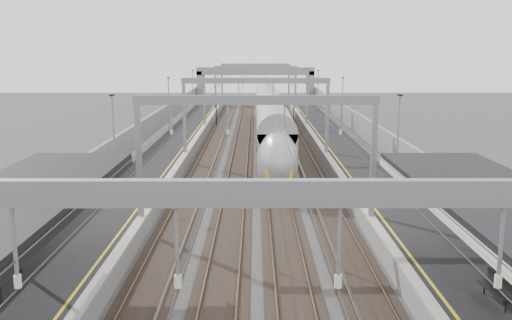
{
  "coord_description": "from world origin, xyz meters",
  "views": [
    {
      "loc": [
        -0.05,
        -8.04,
        9.89
      ],
      "look_at": [
        0.0,
        27.95,
        2.99
      ],
      "focal_mm": 40.0,
      "sensor_mm": 36.0,
      "label": 1
    }
  ],
  "objects_px": {
    "train": "(270,124)",
    "bench": "(499,287)",
    "overbridge": "(255,76)",
    "signal_green": "(216,109)"
  },
  "relations": [
    {
      "from": "train",
      "to": "bench",
      "type": "xyz_separation_m",
      "value": [
        7.15,
        -41.62,
        -0.61
      ]
    },
    {
      "from": "bench",
      "to": "signal_green",
      "type": "relative_size",
      "value": 0.56
    },
    {
      "from": "bench",
      "to": "train",
      "type": "bearing_deg",
      "value": 99.74
    },
    {
      "from": "train",
      "to": "signal_green",
      "type": "height_order",
      "value": "train"
    },
    {
      "from": "overbridge",
      "to": "signal_green",
      "type": "height_order",
      "value": "overbridge"
    },
    {
      "from": "overbridge",
      "to": "train",
      "type": "distance_m",
      "value": 47.43
    },
    {
      "from": "train",
      "to": "signal_green",
      "type": "xyz_separation_m",
      "value": [
        -6.7,
        14.27,
        0.21
      ]
    },
    {
      "from": "train",
      "to": "bench",
      "type": "relative_size",
      "value": 26.71
    },
    {
      "from": "overbridge",
      "to": "bench",
      "type": "relative_size",
      "value": 11.27
    },
    {
      "from": "bench",
      "to": "signal_green",
      "type": "height_order",
      "value": "signal_green"
    }
  ]
}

